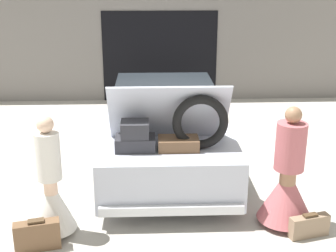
% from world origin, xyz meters
% --- Properties ---
extents(ground_plane, '(40.00, 40.00, 0.00)m').
position_xyz_m(ground_plane, '(0.00, 0.00, 0.00)').
color(ground_plane, '#ADA89E').
extents(garage_wall_back, '(12.00, 0.14, 2.80)m').
position_xyz_m(garage_wall_back, '(0.00, 3.74, 1.39)').
color(garage_wall_back, slate).
rests_on(garage_wall_back, ground_plane).
extents(car, '(1.98, 5.00, 1.74)m').
position_xyz_m(car, '(0.00, -0.01, 0.60)').
color(car, '#B2B7C6').
rests_on(car, ground_plane).
extents(person_left, '(0.58, 0.58, 1.56)m').
position_xyz_m(person_left, '(-1.49, -2.52, 0.55)').
color(person_left, beige).
rests_on(person_left, ground_plane).
extents(person_right, '(0.72, 0.72, 1.60)m').
position_xyz_m(person_right, '(1.49, -2.40, 0.56)').
color(person_right, '#997051').
rests_on(person_right, ground_plane).
extents(suitcase_beside_left_person, '(0.56, 0.28, 0.39)m').
position_xyz_m(suitcase_beside_left_person, '(-1.61, -2.87, 0.18)').
color(suitcase_beside_left_person, brown).
rests_on(suitcase_beside_left_person, ground_plane).
extents(suitcase_beside_right_person, '(0.53, 0.26, 0.31)m').
position_xyz_m(suitcase_beside_right_person, '(1.71, -2.72, 0.14)').
color(suitcase_beside_right_person, '#8C7259').
rests_on(suitcase_beside_right_person, ground_plane).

